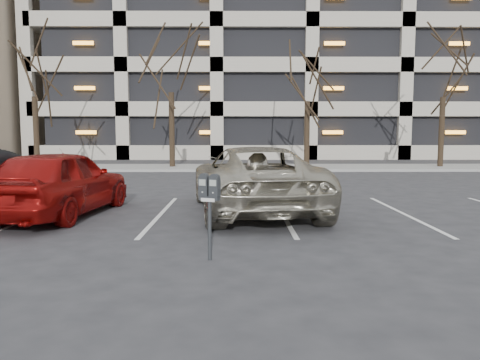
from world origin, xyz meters
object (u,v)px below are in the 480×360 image
at_px(car_red, 59,182).
at_px(suv_silver, 254,179).
at_px(tree_d, 445,53).
at_px(parking_meter, 209,195).
at_px(tree_b, 171,45).
at_px(tree_a, 33,52).
at_px(tree_c, 308,59).

bearing_deg(car_red, suv_silver, -165.42).
distance_m(tree_d, car_red, 20.82).
bearing_deg(parking_meter, tree_d, 81.30).
bearing_deg(suv_silver, parking_meter, 71.74).
height_order(tree_b, parking_meter, tree_b).
bearing_deg(tree_d, tree_a, 180.00).
distance_m(tree_a, suv_silver, 17.88).
bearing_deg(tree_c, tree_d, 0.00).
xyz_separation_m(tree_b, suv_silver, (3.75, -13.31, -5.53)).
height_order(tree_c, tree_d, tree_d).
height_order(tree_d, suv_silver, tree_d).
relative_size(suv_silver, car_red, 1.31).
xyz_separation_m(tree_c, suv_silver, (-3.25, -13.31, -4.82)).
relative_size(tree_a, parking_meter, 6.60).
bearing_deg(parking_meter, tree_a, 142.96).
height_order(tree_a, tree_b, tree_b).
height_order(tree_a, tree_d, tree_a).
bearing_deg(tree_a, tree_b, 0.00).
relative_size(tree_c, parking_meter, 6.20).
height_order(tree_b, car_red, tree_b).
relative_size(tree_a, tree_b, 0.95).
relative_size(tree_d, car_red, 1.84).
bearing_deg(tree_b, car_red, -92.56).
relative_size(tree_b, tree_d, 1.06).
distance_m(tree_b, car_red, 14.97).
bearing_deg(suv_silver, tree_c, -111.29).
bearing_deg(tree_d, car_red, -136.48).
relative_size(tree_b, tree_c, 1.13).
bearing_deg(car_red, parking_meter, 141.10).
relative_size(tree_d, parking_meter, 6.56).
bearing_deg(parking_meter, tree_c, 100.47).
height_order(tree_b, tree_c, tree_b).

